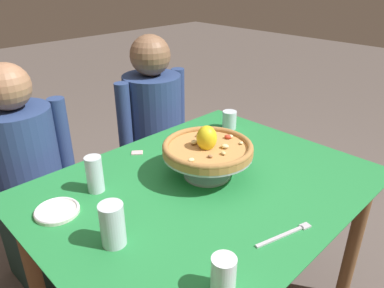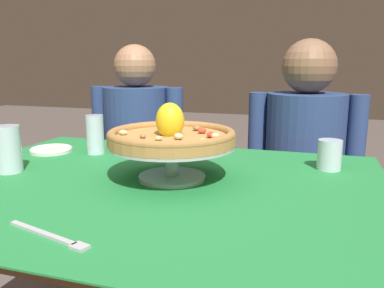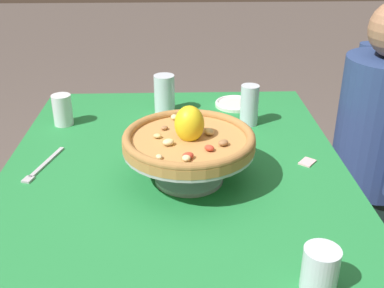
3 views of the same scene
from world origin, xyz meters
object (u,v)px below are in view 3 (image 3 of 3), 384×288
pizza (189,138)px  water_glass_back_left (249,108)px  sugar_packet (307,162)px  side_plate (235,104)px  pizza_stand (189,158)px  water_glass_side_left (164,96)px  water_glass_front_left (63,112)px  water_glass_back_right (320,271)px  dinner_fork (43,166)px  diner_left (373,160)px

pizza → water_glass_back_left: 0.44m
pizza → sugar_packet: (-0.08, 0.35, -0.12)m
pizza → side_plate: pizza is taller
pizza_stand → water_glass_side_left: bearing=-171.3°
sugar_packet → water_glass_front_left: bearing=-111.6°
pizza_stand → water_glass_front_left: size_ratio=3.29×
water_glass_back_right → dinner_fork: water_glass_back_right is taller
diner_left → water_glass_side_left: bearing=-92.9°
diner_left → pizza_stand: bearing=-58.0°
water_glass_back_left → pizza_stand: bearing=-30.1°
water_glass_front_left → pizza_stand: bearing=47.2°
pizza → water_glass_front_left: 0.58m
water_glass_front_left → sugar_packet: 0.83m
water_glass_side_left → water_glass_back_right: bearing=19.2°
water_glass_back_right → sugar_packet: (-0.51, 0.11, -0.04)m
water_glass_back_left → side_plate: size_ratio=0.93×
water_glass_side_left → side_plate: size_ratio=0.93×
water_glass_front_left → pizza: bearing=47.2°
pizza → side_plate: (-0.54, 0.19, -0.12)m
water_glass_back_left → diner_left: 0.57m
water_glass_front_left → side_plate: bearing=103.9°
side_plate → sugar_packet: (0.46, 0.16, -0.01)m
water_glass_front_left → water_glass_back_right: 1.05m
water_glass_back_right → dinner_fork: bearing=-127.5°
water_glass_front_left → water_glass_side_left: (-0.10, 0.35, 0.01)m
dinner_fork → sugar_packet: bearing=90.0°
water_glass_back_right → diner_left: (-0.87, 0.48, -0.23)m
pizza → diner_left: 0.91m
water_glass_back_right → water_glass_front_left: bearing=-140.8°
water_glass_front_left → sugar_packet: water_glass_front_left is taller
water_glass_back_left → water_glass_back_right: bearing=1.8°
pizza → sugar_packet: 0.38m
side_plate → diner_left: bearing=80.0°
pizza_stand → side_plate: bearing=160.8°
sugar_packet → water_glass_back_left: bearing=-155.1°
pizza_stand → water_glass_side_left: 0.49m
water_glass_back_right → water_glass_side_left: water_glass_side_left is taller
dinner_fork → water_glass_back_right: bearing=52.5°
pizza_stand → water_glass_back_right: 0.49m
water_glass_back_left → dinner_fork: (0.29, -0.64, -0.06)m
pizza → water_glass_back_right: pizza is taller
pizza → water_glass_side_left: 0.50m
sugar_packet → diner_left: size_ratio=0.04×
pizza_stand → water_glass_side_left: water_glass_side_left is taller
water_glass_back_right → diner_left: diner_left is taller
dinner_fork → water_glass_side_left: bearing=139.5°
dinner_fork → diner_left: bearing=107.7°
pizza → water_glass_front_left: size_ratio=3.31×
pizza → water_glass_front_left: bearing=-132.8°
pizza_stand → diner_left: 0.89m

